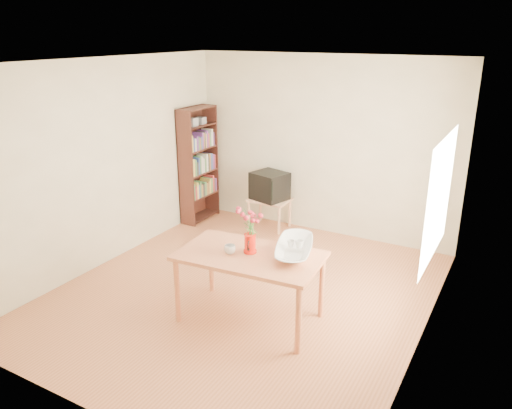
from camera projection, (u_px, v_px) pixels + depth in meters
The scene contains 11 objects.
room at pixel (245, 187), 5.38m from camera, with size 4.50×4.50×4.50m.
table at pixel (250, 261), 5.08m from camera, with size 1.51×0.94×0.75m.
tv_stand at pixel (269, 203), 7.64m from camera, with size 0.60×0.45×0.46m.
bookshelf at pixel (199, 169), 7.84m from camera, with size 0.28×0.70×1.80m.
pitcher at pixel (250, 244), 5.07m from camera, with size 0.13×0.21×0.20m.
flowers at pixel (250, 220), 4.98m from camera, with size 0.23×0.23×0.32m, color #E93650, non-canonical shape.
mug at pixel (230, 249), 5.05m from camera, with size 0.12×0.12×0.09m, color white.
bowl at pixel (295, 229), 5.02m from camera, with size 0.54×0.54×0.51m, color white.
teacup_a at pixel (291, 233), 5.06m from camera, with size 0.06×0.06×0.06m, color white.
teacup_b at pixel (300, 233), 5.03m from camera, with size 0.08×0.08×0.07m, color white.
television at pixel (270, 185), 7.56m from camera, with size 0.58×0.55×0.42m.
Camera 1 is at (2.65, -4.42, 2.90)m, focal length 35.00 mm.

